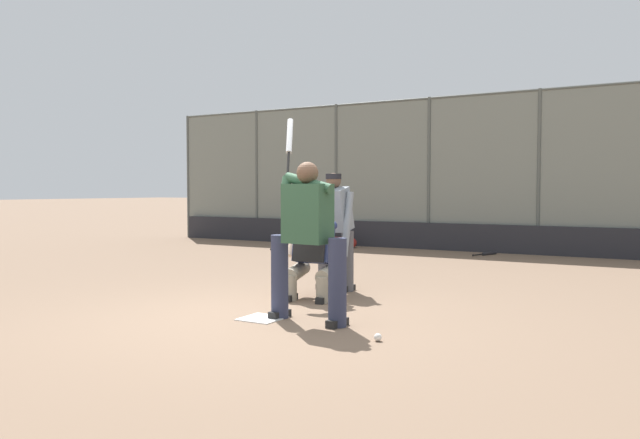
# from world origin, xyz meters

# --- Properties ---
(ground_plane) EXTENTS (160.00, 160.00, 0.00)m
(ground_plane) POSITION_xyz_m (0.00, 0.00, 0.00)
(ground_plane) COLOR #7A604C
(home_plate_marker) EXTENTS (0.43, 0.43, 0.01)m
(home_plate_marker) POSITION_xyz_m (0.00, 0.00, 0.01)
(home_plate_marker) COLOR white
(home_plate_marker) RESTS_ON ground_plane
(backstop_fence) EXTENTS (17.64, 0.08, 3.60)m
(backstop_fence) POSITION_xyz_m (0.00, -8.62, 1.89)
(backstop_fence) COLOR #515651
(backstop_fence) RESTS_ON ground_plane
(padding_wall) EXTENTS (17.21, 0.18, 0.63)m
(padding_wall) POSITION_xyz_m (0.00, -8.52, 0.31)
(padding_wall) COLOR #28282D
(padding_wall) RESTS_ON ground_plane
(bleachers_beyond) EXTENTS (12.29, 2.50, 1.48)m
(bleachers_beyond) POSITION_xyz_m (-2.90, -11.12, 0.48)
(bleachers_beyond) COLOR slate
(bleachers_beyond) RESTS_ON ground_plane
(batter_at_plate) EXTENTS (1.02, 0.67, 2.23)m
(batter_at_plate) POSITION_xyz_m (-0.51, -0.12, 0.93)
(batter_at_plate) COLOR #2D334C
(batter_at_plate) RESTS_ON ground_plane
(catcher_behind_plate) EXTENTS (0.71, 0.82, 1.27)m
(catcher_behind_plate) POSITION_xyz_m (0.15, -1.32, 0.66)
(catcher_behind_plate) COLOR gray
(catcher_behind_plate) RESTS_ON ground_plane
(umpire_home) EXTENTS (0.67, 0.43, 1.64)m
(umpire_home) POSITION_xyz_m (0.26, -2.10, 0.88)
(umpire_home) COLOR #4C4C51
(umpire_home) RESTS_ON ground_plane
(spare_bat_near_backstop) EXTENTS (0.87, 0.36, 0.07)m
(spare_bat_near_backstop) POSITION_xyz_m (3.73, -6.17, 0.03)
(spare_bat_near_backstop) COLOR black
(spare_bat_near_backstop) RESTS_ON ground_plane
(spare_bat_third_base_side) EXTENTS (0.33, 0.83, 0.07)m
(spare_bat_third_base_side) POSITION_xyz_m (-0.36, -7.89, 0.03)
(spare_bat_third_base_side) COLOR black
(spare_bat_third_base_side) RESTS_ON ground_plane
(baseball_loose) EXTENTS (0.07, 0.07, 0.07)m
(baseball_loose) POSITION_xyz_m (-1.52, 0.28, 0.04)
(baseball_loose) COLOR white
(baseball_loose) RESTS_ON ground_plane
(equipment_bag_dugout_side) EXTENTS (1.26, 0.26, 0.26)m
(equipment_bag_dugout_side) POSITION_xyz_m (3.43, -7.86, 0.13)
(equipment_bag_dugout_side) COLOR maroon
(equipment_bag_dugout_side) RESTS_ON ground_plane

